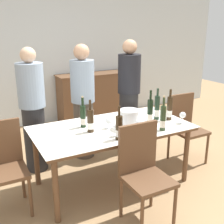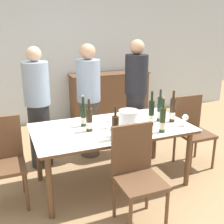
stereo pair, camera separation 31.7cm
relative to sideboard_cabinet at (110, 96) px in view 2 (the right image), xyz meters
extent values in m
plane|color=#A37F56|center=(-0.88, -2.32, -0.47)|extent=(12.00, 12.00, 0.00)
cube|color=silver|center=(-0.88, 0.29, 0.93)|extent=(8.00, 0.10, 2.80)
cube|color=brown|center=(0.00, 0.00, -0.01)|extent=(1.55, 0.44, 0.92)
cube|color=brown|center=(0.00, 0.00, 0.46)|extent=(1.59, 0.46, 0.02)
cylinder|color=brown|center=(-1.69, -2.70, -0.13)|extent=(0.06, 0.06, 0.69)
cylinder|color=brown|center=(-0.07, -2.70, -0.13)|extent=(0.06, 0.06, 0.69)
cylinder|color=brown|center=(-1.69, -1.93, -0.13)|extent=(0.06, 0.06, 0.69)
cylinder|color=brown|center=(-0.07, -1.93, -0.13)|extent=(0.06, 0.06, 0.69)
cube|color=brown|center=(-0.88, -2.32, 0.23)|extent=(1.78, 0.93, 0.04)
cube|color=white|center=(-0.88, -2.32, 0.26)|extent=(1.81, 0.96, 0.01)
cylinder|color=white|center=(-0.73, -2.44, 0.37)|extent=(0.22, 0.22, 0.22)
cylinder|color=white|center=(-0.73, -2.44, 0.47)|extent=(0.23, 0.23, 0.01)
cylinder|color=#332314|center=(-0.99, -2.67, 0.38)|extent=(0.07, 0.07, 0.25)
cylinder|color=white|center=(-0.99, -2.67, 0.33)|extent=(0.07, 0.07, 0.07)
cylinder|color=#332314|center=(-0.99, -2.67, 0.56)|extent=(0.03, 0.03, 0.11)
cylinder|color=black|center=(-0.44, -2.43, 0.41)|extent=(0.07, 0.07, 0.29)
cylinder|color=silver|center=(-0.44, -2.43, 0.34)|extent=(0.07, 0.07, 0.08)
cylinder|color=black|center=(-0.44, -2.43, 0.61)|extent=(0.03, 0.03, 0.11)
cylinder|color=#28381E|center=(-0.44, -2.67, 0.40)|extent=(0.07, 0.07, 0.28)
cylinder|color=silver|center=(-0.44, -2.67, 0.34)|extent=(0.07, 0.07, 0.08)
cylinder|color=#28381E|center=(-0.44, -2.67, 0.59)|extent=(0.03, 0.03, 0.10)
cylinder|color=tan|center=(-0.44, -2.67, 0.65)|extent=(0.02, 0.02, 0.02)
cylinder|color=#1E3323|center=(-0.27, -2.34, 0.41)|extent=(0.06, 0.06, 0.30)
cylinder|color=white|center=(-0.27, -2.34, 0.34)|extent=(0.06, 0.06, 0.08)
cylinder|color=#1E3323|center=(-0.27, -2.34, 0.61)|extent=(0.03, 0.03, 0.10)
cylinder|color=black|center=(-1.18, -2.16, 0.39)|extent=(0.06, 0.06, 0.25)
cylinder|color=silver|center=(-1.18, -2.16, 0.33)|extent=(0.06, 0.06, 0.07)
cylinder|color=black|center=(-1.18, -2.16, 0.56)|extent=(0.03, 0.03, 0.10)
cylinder|color=tan|center=(-1.18, -2.16, 0.62)|extent=(0.02, 0.02, 0.02)
cylinder|color=#332314|center=(-1.16, -2.34, 0.39)|extent=(0.07, 0.07, 0.26)
cylinder|color=white|center=(-1.16, -2.34, 0.33)|extent=(0.07, 0.07, 0.07)
cylinder|color=#332314|center=(-1.16, -2.34, 0.57)|extent=(0.03, 0.03, 0.11)
cylinder|color=#332314|center=(-0.14, -2.42, 0.41)|extent=(0.07, 0.07, 0.29)
cylinder|color=white|center=(-0.14, -2.42, 0.34)|extent=(0.07, 0.07, 0.08)
cylinder|color=#332314|center=(-0.14, -2.42, 0.60)|extent=(0.03, 0.03, 0.09)
cylinder|color=white|center=(-0.72, -2.63, 0.26)|extent=(0.08, 0.08, 0.00)
cylinder|color=white|center=(-0.72, -2.63, 0.31)|extent=(0.01, 0.01, 0.08)
sphere|color=white|center=(-0.72, -2.63, 0.37)|extent=(0.08, 0.08, 0.08)
cylinder|color=white|center=(-0.58, -2.16, 0.26)|extent=(0.07, 0.07, 0.00)
cylinder|color=white|center=(-0.58, -2.16, 0.30)|extent=(0.01, 0.01, 0.07)
sphere|color=white|center=(-0.58, -2.16, 0.36)|extent=(0.07, 0.07, 0.07)
cylinder|color=white|center=(-0.98, -2.58, 0.26)|extent=(0.06, 0.06, 0.00)
cylinder|color=white|center=(-0.98, -2.58, 0.30)|extent=(0.01, 0.01, 0.07)
sphere|color=white|center=(-0.98, -2.58, 0.36)|extent=(0.07, 0.07, 0.07)
cylinder|color=white|center=(-0.94, -2.34, 0.26)|extent=(0.07, 0.07, 0.00)
cylinder|color=white|center=(-0.94, -2.34, 0.29)|extent=(0.01, 0.01, 0.06)
sphere|color=white|center=(-0.94, -2.34, 0.35)|extent=(0.07, 0.07, 0.07)
cylinder|color=white|center=(-0.08, -2.60, 0.26)|extent=(0.07, 0.07, 0.00)
cylinder|color=white|center=(-0.08, -2.60, 0.30)|extent=(0.01, 0.01, 0.07)
sphere|color=white|center=(-0.08, -2.60, 0.36)|extent=(0.08, 0.08, 0.08)
cylinder|color=brown|center=(-1.11, -3.30, -0.25)|extent=(0.03, 0.03, 0.44)
cylinder|color=brown|center=(-0.74, -3.30, -0.25)|extent=(0.03, 0.03, 0.44)
cylinder|color=brown|center=(-1.11, -2.93, -0.25)|extent=(0.03, 0.03, 0.44)
cylinder|color=brown|center=(-0.74, -2.93, -0.25)|extent=(0.03, 0.03, 0.44)
cube|color=brown|center=(-0.92, -3.11, -0.01)|extent=(0.42, 0.42, 0.04)
cube|color=brown|center=(-0.92, -2.92, 0.25)|extent=(0.42, 0.04, 0.49)
cylinder|color=brown|center=(-1.90, -2.50, -0.25)|extent=(0.03, 0.03, 0.43)
cylinder|color=brown|center=(-1.90, -2.13, -0.25)|extent=(0.03, 0.03, 0.43)
cube|color=brown|center=(-2.08, -2.32, -0.02)|extent=(0.42, 0.42, 0.04)
cube|color=brown|center=(-2.08, -2.12, 0.24)|extent=(0.42, 0.04, 0.47)
cylinder|color=brown|center=(0.13, -2.50, -0.25)|extent=(0.03, 0.03, 0.44)
cylinder|color=brown|center=(0.50, -2.50, -0.25)|extent=(0.03, 0.03, 0.44)
cylinder|color=brown|center=(0.13, -2.13, -0.25)|extent=(0.03, 0.03, 0.44)
cylinder|color=brown|center=(0.50, -2.13, -0.25)|extent=(0.03, 0.03, 0.44)
cube|color=brown|center=(0.32, -2.32, -0.02)|extent=(0.42, 0.42, 0.04)
cube|color=brown|center=(0.32, -2.12, 0.24)|extent=(0.42, 0.04, 0.47)
cylinder|color=#262628|center=(-1.61, -1.54, -0.03)|extent=(0.28, 0.28, 0.87)
cylinder|color=#8C9EB2|center=(-1.61, -1.54, 0.67)|extent=(0.33, 0.33, 0.55)
sphere|color=#DBAD89|center=(-1.61, -1.54, 1.04)|extent=(0.19, 0.19, 0.19)
cylinder|color=#51473D|center=(-0.89, -1.47, -0.05)|extent=(0.28, 0.28, 0.83)
cylinder|color=#8C9EB2|center=(-0.89, -1.47, 0.65)|extent=(0.33, 0.33, 0.57)
sphere|color=tan|center=(-0.89, -1.47, 1.04)|extent=(0.21, 0.21, 0.21)
cylinder|color=#262628|center=(-0.20, -1.56, -0.02)|extent=(0.28, 0.28, 0.90)
cylinder|color=black|center=(-0.20, -1.56, 0.71)|extent=(0.33, 0.33, 0.56)
sphere|color=tan|center=(-0.20, -1.56, 1.09)|extent=(0.21, 0.21, 0.21)
camera|label=1|loc=(-2.31, -5.00, 1.40)|focal=45.00mm
camera|label=2|loc=(-2.03, -5.13, 1.40)|focal=45.00mm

